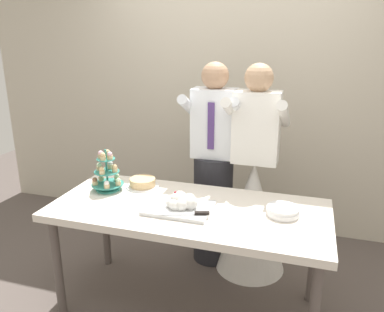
# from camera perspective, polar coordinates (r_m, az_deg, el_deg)

# --- Properties ---
(ground_plane) EXTENTS (8.00, 8.00, 0.00)m
(ground_plane) POSITION_cam_1_polar(r_m,az_deg,el_deg) (2.93, -0.47, -21.42)
(ground_plane) COLOR #564C47
(rear_wall) EXTENTS (5.20, 0.10, 2.90)m
(rear_wall) POSITION_cam_1_polar(r_m,az_deg,el_deg) (3.68, 6.29, 11.27)
(rear_wall) COLOR beige
(rear_wall) RESTS_ON ground_plane
(dessert_table) EXTENTS (1.80, 0.80, 0.78)m
(dessert_table) POSITION_cam_1_polar(r_m,az_deg,el_deg) (2.55, -0.51, -9.07)
(dessert_table) COLOR silver
(dessert_table) RESTS_ON ground_plane
(cupcake_stand) EXTENTS (0.23, 0.23, 0.31)m
(cupcake_stand) POSITION_cam_1_polar(r_m,az_deg,el_deg) (2.80, -12.56, -2.63)
(cupcake_stand) COLOR teal
(cupcake_stand) RESTS_ON dessert_table
(main_cake_tray) EXTENTS (0.43, 0.31, 0.13)m
(main_cake_tray) POSITION_cam_1_polar(r_m,az_deg,el_deg) (2.46, -1.76, -7.14)
(main_cake_tray) COLOR silver
(main_cake_tray) RESTS_ON dessert_table
(plate_stack) EXTENTS (0.20, 0.20, 0.05)m
(plate_stack) POSITION_cam_1_polar(r_m,az_deg,el_deg) (2.46, 13.38, -8.01)
(plate_stack) COLOR white
(plate_stack) RESTS_ON dessert_table
(round_cake) EXTENTS (0.24, 0.24, 0.07)m
(round_cake) POSITION_cam_1_polar(r_m,az_deg,el_deg) (2.84, -7.38, -4.02)
(round_cake) COLOR white
(round_cake) RESTS_ON dessert_table
(person_groom) EXTENTS (0.47, 0.50, 1.66)m
(person_groom) POSITION_cam_1_polar(r_m,az_deg,el_deg) (3.12, 3.18, -3.07)
(person_groom) COLOR #232328
(person_groom) RESTS_ON ground_plane
(person_bride) EXTENTS (0.56, 0.56, 1.66)m
(person_bride) POSITION_cam_1_polar(r_m,az_deg,el_deg) (3.08, 9.02, -6.84)
(person_bride) COLOR white
(person_bride) RESTS_ON ground_plane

